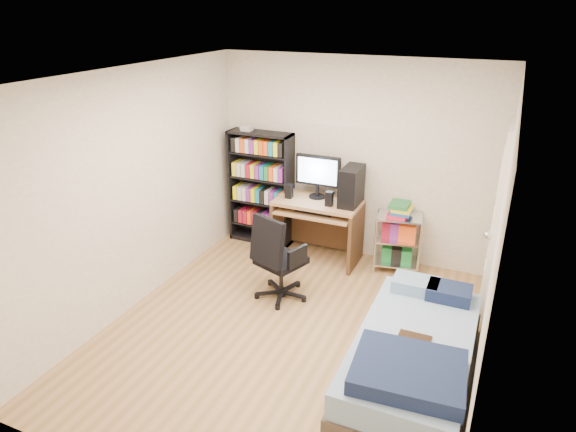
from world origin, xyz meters
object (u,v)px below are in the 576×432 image
at_px(media_shelf, 261,187).
at_px(bed, 413,357).
at_px(computer_desk, 327,206).
at_px(office_chair, 278,272).

height_order(media_shelf, bed, media_shelf).
bearing_deg(media_shelf, computer_desk, -8.66).
xyz_separation_m(media_shelf, office_chair, (0.84, -1.27, -0.46)).
relative_size(computer_desk, bed, 0.68).
xyz_separation_m(office_chair, bed, (1.63, -0.77, -0.07)).
bearing_deg(computer_desk, bed, -52.25).
bearing_deg(computer_desk, media_shelf, 171.34).
bearing_deg(bed, computer_desk, 127.75).
bearing_deg(media_shelf, office_chair, -56.65).
height_order(computer_desk, office_chair, computer_desk).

